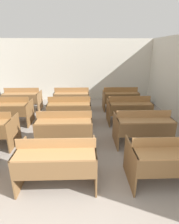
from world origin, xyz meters
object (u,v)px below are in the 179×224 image
bench_back_left (23,98)px  wastepaper_bin (146,101)px  bench_front_right (168,159)px  bench_second_center (65,127)px  bench_third_center (70,109)px  bench_third_right (129,109)px  bench_back_right (120,98)px  bench_third_left (9,110)px  bench_second_right (142,126)px  bench_front_center (57,160)px  bench_back_center (72,98)px

bench_back_left → wastepaper_bin: bearing=8.3°
bench_front_right → bench_second_center: bearing=144.6°
bench_third_center → bench_third_right: same height
bench_back_right → bench_third_left: bearing=-160.5°
bench_front_right → bench_second_center: 2.40m
bench_third_left → bench_back_right: 4.11m
bench_second_right → bench_third_left: same height
bench_second_center → bench_back_left: size_ratio=1.00×
bench_front_center → bench_third_center: 2.74m
bench_third_right → wastepaper_bin: bench_third_right is taller
bench_back_left → bench_back_right: bearing=-0.2°
bench_front_right → bench_third_left: size_ratio=1.00×
bench_front_center → bench_third_center: size_ratio=1.00×
bench_back_left → wastepaper_bin: (5.22, 0.76, -0.35)m
bench_third_right → bench_back_right: size_ratio=1.00×
bench_third_center → bench_back_left: bearing=144.3°
bench_back_center → wastepaper_bin: bench_back_center is taller
wastepaper_bin → bench_back_right: bearing=-150.2°
bench_front_right → bench_back_right: (-0.02, 4.15, 0.00)m
bench_back_left → bench_front_center: bearing=-64.9°
bench_third_center → bench_third_right: bearing=-0.0°
bench_front_right → wastepaper_bin: bearing=74.9°
bench_second_right → bench_third_center: bearing=144.4°
bench_third_center → wastepaper_bin: bench_third_center is taller
bench_third_left → bench_back_center: 2.37m
bench_second_center → bench_back_center: size_ratio=1.00×
bench_third_right → bench_second_right: bearing=-89.8°
bench_second_center → bench_front_center: bearing=-89.7°
bench_third_center → bench_back_right: same height
bench_back_center → bench_third_left: bearing=-144.6°
bench_back_right → wastepaper_bin: bench_back_right is taller
bench_front_right → bench_back_right: 4.15m
bench_third_left → bench_third_right: (3.87, -0.02, 0.00)m
bench_front_center → wastepaper_bin: bench_front_center is taller
bench_second_right → bench_third_left: (-3.87, 1.40, 0.00)m
bench_third_left → bench_front_right: bearing=-35.6°
wastepaper_bin → bench_third_right: bearing=-121.9°
bench_second_center → bench_back_right: size_ratio=1.00×
bench_back_left → bench_back_right: same height
bench_back_right → bench_back_left: bearing=179.8°
bench_back_right → bench_back_center: bearing=-180.0°
bench_back_center → bench_third_center: bearing=-89.4°
bench_front_center → bench_second_right: (1.93, 1.36, 0.00)m
bench_third_center → wastepaper_bin: (3.27, 2.16, -0.35)m
bench_front_center → bench_third_center: bearing=89.9°
bench_third_right → bench_front_center: bearing=-125.1°
bench_third_center → bench_back_center: same height
bench_third_center → bench_back_center: size_ratio=1.00×
bench_front_right → bench_back_left: 5.70m
bench_back_center → bench_back_right: (1.94, 0.00, 0.00)m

